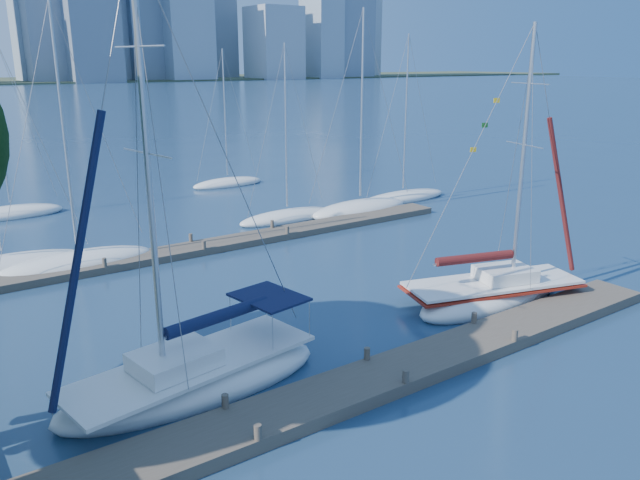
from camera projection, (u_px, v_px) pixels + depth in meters
ground at (385, 382)px, 19.26m from camera, size 700.00×700.00×0.00m
near_dock at (385, 376)px, 19.20m from camera, size 26.00×2.00×0.40m
far_dock at (215, 245)px, 32.90m from camera, size 30.00×1.80×0.36m
sailboat_navy at (192, 360)px, 18.45m from camera, size 8.59×3.99×13.00m
sailboat_maroon at (493, 281)px, 25.37m from camera, size 8.19×4.67×11.48m
bg_boat_0 at (3, 266)px, 29.18m from camera, size 7.95×3.57×14.17m
bg_boat_1 at (79, 262)px, 29.78m from camera, size 7.61×4.16×12.53m
bg_boat_3 at (287, 217)px, 38.73m from camera, size 6.91×3.50×10.85m
bg_boat_4 at (360, 209)px, 40.56m from camera, size 7.65×3.50×13.02m
bg_boat_5 at (403, 197)px, 44.16m from camera, size 7.85×3.12×11.59m
bg_boat_6 at (11, 213)px, 39.51m from camera, size 6.56×3.67×12.83m
bg_boat_7 at (228, 183)px, 49.37m from camera, size 6.17×3.08×10.73m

